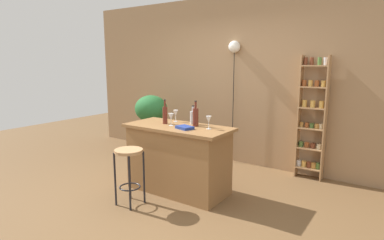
{
  "coord_description": "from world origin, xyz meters",
  "views": [
    {
      "loc": [
        2.46,
        -2.97,
        1.72
      ],
      "look_at": [
        0.05,
        0.55,
        0.94
      ],
      "focal_mm": 29.91,
      "sensor_mm": 36.0,
      "label": 1
    }
  ],
  "objects": [
    {
      "name": "bottle_vinegar",
      "position": [
        0.09,
        0.51,
        0.99
      ],
      "size": [
        0.08,
        0.08,
        0.25
      ],
      "color": "#B2B2B7",
      "rests_on": "kitchen_counter"
    },
    {
      "name": "kitchen_counter",
      "position": [
        0.0,
        0.3,
        0.45
      ],
      "size": [
        1.42,
        0.65,
        0.89
      ],
      "color": "olive",
      "rests_on": "ground"
    },
    {
      "name": "back_wall",
      "position": [
        0.0,
        1.95,
        1.4
      ],
      "size": [
        6.4,
        0.1,
        2.8
      ],
      "primitive_type": "cube",
      "color": "#997551",
      "rests_on": "ground"
    },
    {
      "name": "bar_stool",
      "position": [
        -0.24,
        -0.37,
        0.51
      ],
      "size": [
        0.34,
        0.34,
        0.69
      ],
      "color": "black",
      "rests_on": "ground"
    },
    {
      "name": "wine_glass_right",
      "position": [
        -0.21,
        0.52,
        1.01
      ],
      "size": [
        0.07,
        0.07,
        0.16
      ],
      "color": "silver",
      "rests_on": "kitchen_counter"
    },
    {
      "name": "bottle_soda_blue",
      "position": [
        -0.23,
        0.32,
        1.02
      ],
      "size": [
        0.06,
        0.06,
        0.33
      ],
      "color": "#5B2319",
      "rests_on": "kitchen_counter"
    },
    {
      "name": "wine_glass_left",
      "position": [
        0.43,
        0.36,
        1.01
      ],
      "size": [
        0.07,
        0.07,
        0.16
      ],
      "color": "silver",
      "rests_on": "kitchen_counter"
    },
    {
      "name": "wine_glass_center",
      "position": [
        -0.08,
        0.26,
        1.01
      ],
      "size": [
        0.07,
        0.07,
        0.16
      ],
      "color": "silver",
      "rests_on": "kitchen_counter"
    },
    {
      "name": "ground",
      "position": [
        0.0,
        0.0,
        0.0
      ],
      "size": [
        12.0,
        12.0,
        0.0
      ],
      "primitive_type": "plane",
      "color": "brown"
    },
    {
      "name": "bottle_olive_oil",
      "position": [
        0.2,
        0.41,
        1.02
      ],
      "size": [
        0.08,
        0.08,
        0.33
      ],
      "color": "#5B2319",
      "rests_on": "kitchen_counter"
    },
    {
      "name": "potted_plant",
      "position": [
        -1.23,
        1.16,
        0.88
      ],
      "size": [
        0.59,
        0.53,
        0.78
      ],
      "color": "#514C47",
      "rests_on": "plant_stool"
    },
    {
      "name": "pendant_globe_light",
      "position": [
        0.01,
        1.84,
        1.93
      ],
      "size": [
        0.2,
        0.2,
        2.06
      ],
      "color": "black",
      "rests_on": "ground"
    },
    {
      "name": "spice_shelf",
      "position": [
        1.31,
        1.8,
        0.9
      ],
      "size": [
        0.39,
        0.16,
        1.81
      ],
      "color": "tan",
      "rests_on": "ground"
    },
    {
      "name": "cookbook",
      "position": [
        0.18,
        0.2,
        0.91
      ],
      "size": [
        0.24,
        0.2,
        0.03
      ],
      "primitive_type": "cube",
      "rotation": [
        0.0,
        0.0,
        -0.29
      ],
      "color": "navy",
      "rests_on": "kitchen_counter"
    },
    {
      "name": "plant_stool",
      "position": [
        -1.23,
        1.16,
        0.18
      ],
      "size": [
        0.33,
        0.33,
        0.37
      ],
      "primitive_type": "cylinder",
      "color": "#2D2823",
      "rests_on": "ground"
    }
  ]
}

